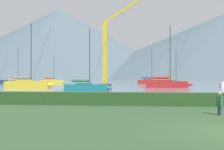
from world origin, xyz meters
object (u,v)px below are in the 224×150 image
(sailboat_slip_1, at_px, (28,84))
(sailboat_slip_10, at_px, (16,83))
(sailboat_slip_9, at_px, (52,81))
(dock_crane, at_px, (108,57))
(sailboat_slip_4, at_px, (175,82))
(sailboat_slip_2, at_px, (87,87))
(sailboat_slip_11, at_px, (150,81))
(person_seated_viewer, at_px, (220,102))
(sailboat_slip_3, at_px, (167,84))

(sailboat_slip_1, relative_size, sailboat_slip_10, 1.26)
(sailboat_slip_9, bearing_deg, dock_crane, -71.16)
(sailboat_slip_4, relative_size, dock_crane, 0.57)
(sailboat_slip_1, relative_size, sailboat_slip_9, 1.32)
(sailboat_slip_2, height_order, sailboat_slip_9, sailboat_slip_2)
(sailboat_slip_10, height_order, sailboat_slip_11, sailboat_slip_11)
(sailboat_slip_2, relative_size, person_seated_viewer, 7.12)
(sailboat_slip_3, relative_size, sailboat_slip_11, 1.13)
(sailboat_slip_1, height_order, sailboat_slip_3, sailboat_slip_3)
(person_seated_viewer, bearing_deg, sailboat_slip_1, 117.46)
(sailboat_slip_2, distance_m, sailboat_slip_3, 21.08)
(sailboat_slip_1, height_order, sailboat_slip_11, sailboat_slip_1)
(sailboat_slip_11, bearing_deg, sailboat_slip_2, -102.33)
(sailboat_slip_1, height_order, dock_crane, dock_crane)
(sailboat_slip_2, relative_size, sailboat_slip_10, 0.96)
(sailboat_slip_1, relative_size, sailboat_slip_2, 1.31)
(person_seated_viewer, bearing_deg, sailboat_slip_11, 87.55)
(sailboat_slip_2, height_order, sailboat_slip_3, sailboat_slip_3)
(sailboat_slip_2, distance_m, person_seated_viewer, 31.38)
(sailboat_slip_2, distance_m, sailboat_slip_10, 36.50)
(sailboat_slip_9, xyz_separation_m, sailboat_slip_11, (30.48, 0.35, 0.07))
(sailboat_slip_3, relative_size, dock_crane, 0.69)
(sailboat_slip_1, distance_m, sailboat_slip_3, 25.86)
(sailboat_slip_2, relative_size, sailboat_slip_4, 0.91)
(sailboat_slip_3, xyz_separation_m, sailboat_slip_4, (2.89, 25.93, -0.17))
(sailboat_slip_3, height_order, person_seated_viewer, sailboat_slip_3)
(sailboat_slip_9, distance_m, sailboat_slip_10, 26.17)
(sailboat_slip_10, relative_size, person_seated_viewer, 7.41)
(sailboat_slip_1, bearing_deg, sailboat_slip_10, 113.78)
(sailboat_slip_1, xyz_separation_m, sailboat_slip_11, (21.54, 43.52, -0.05))
(person_seated_viewer, bearing_deg, dock_crane, 100.43)
(sailboat_slip_1, xyz_separation_m, person_seated_viewer, (26.14, -40.16, -0.07))
(sailboat_slip_4, distance_m, person_seated_viewer, 71.88)
(sailboat_slip_4, bearing_deg, sailboat_slip_1, -140.22)
(sailboat_slip_11, distance_m, dock_crane, 44.40)
(sailboat_slip_4, height_order, person_seated_viewer, sailboat_slip_4)
(sailboat_slip_9, xyz_separation_m, sailboat_slip_10, (-0.56, -26.17, -0.08))
(sailboat_slip_3, relative_size, sailboat_slip_4, 1.21)
(sailboat_slip_10, bearing_deg, sailboat_slip_3, -21.46)
(sailboat_slip_1, distance_m, sailboat_slip_2, 17.56)
(sailboat_slip_10, xyz_separation_m, person_seated_viewer, (35.64, -57.16, 0.13))
(sailboat_slip_4, height_order, sailboat_slip_9, sailboat_slip_4)
(sailboat_slip_3, relative_size, sailboat_slip_10, 1.28)
(sailboat_slip_4, distance_m, sailboat_slip_10, 40.36)
(sailboat_slip_3, relative_size, person_seated_viewer, 9.45)
(sailboat_slip_3, distance_m, sailboat_slip_4, 26.09)
(sailboat_slip_11, bearing_deg, sailboat_slip_9, 176.93)
(sailboat_slip_2, bearing_deg, sailboat_slip_10, 129.21)
(sailboat_slip_2, distance_m, sailboat_slip_11, 55.71)
(sailboat_slip_1, xyz_separation_m, sailboat_slip_2, (13.21, -11.57, -0.17))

